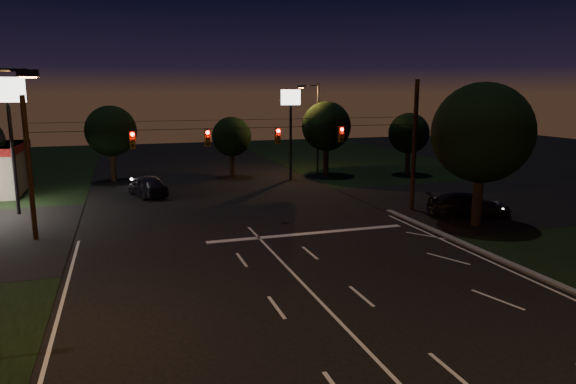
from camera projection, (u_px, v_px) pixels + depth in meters
name	position (u px, v px, depth m)	size (l,w,h in m)	color
ground	(340.00, 323.00, 18.39)	(140.00, 140.00, 0.00)	black
cross_street_right	(496.00, 200.00, 39.38)	(20.00, 16.00, 0.02)	black
stop_bar	(308.00, 233.00, 30.04)	(12.00, 0.50, 0.01)	silver
utility_pole_right	(411.00, 210.00, 36.03)	(0.30, 0.30, 9.00)	black
utility_pole_left	(36.00, 240.00, 28.77)	(0.28, 0.28, 8.00)	black
signal_span	(243.00, 136.00, 31.32)	(24.00, 0.40, 1.56)	black
pole_sign_left_near	(9.00, 110.00, 33.37)	(2.20, 0.30, 9.10)	black
pole_sign_right	(291.00, 113.00, 47.64)	(1.80, 0.30, 8.40)	black
street_light_right_far	(315.00, 122.00, 50.68)	(2.20, 0.35, 9.00)	black
tree_right_near	(481.00, 134.00, 30.89)	(6.00, 6.00, 8.76)	black
tree_far_b	(111.00, 132.00, 46.97)	(4.60, 4.60, 6.98)	black
tree_far_c	(232.00, 137.00, 49.48)	(3.80, 3.80, 5.86)	black
tree_far_d	(326.00, 127.00, 50.18)	(4.80, 4.80, 7.30)	black
tree_far_e	(408.00, 134.00, 50.85)	(4.00, 4.00, 6.18)	black
car_oncoming_a	(148.00, 187.00, 40.58)	(1.87, 4.64, 1.58)	black
car_oncoming_b	(147.00, 183.00, 43.48)	(1.30, 3.72, 1.23)	black
car_cross	(469.00, 205.00, 34.02)	(2.21, 5.43, 1.58)	black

